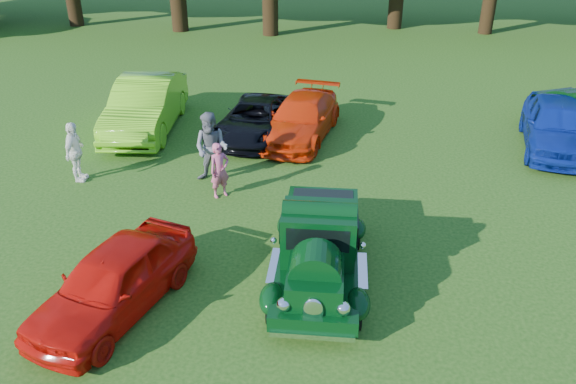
# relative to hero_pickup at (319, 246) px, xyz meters

# --- Properties ---
(ground) EXTENTS (120.00, 120.00, 0.00)m
(ground) POSITION_rel_hero_pickup_xyz_m (-0.55, -0.52, -0.73)
(ground) COLOR #1B4610
(ground) RESTS_ON ground
(hero_pickup) EXTENTS (2.01, 4.32, 1.69)m
(hero_pickup) POSITION_rel_hero_pickup_xyz_m (0.00, 0.00, 0.00)
(hero_pickup) COLOR black
(hero_pickup) RESTS_ON ground
(red_convertible) EXTENTS (2.63, 4.09, 1.29)m
(red_convertible) POSITION_rel_hero_pickup_xyz_m (-3.73, -1.40, -0.08)
(red_convertible) COLOR red
(red_convertible) RESTS_ON ground
(back_car_lime) EXTENTS (2.17, 5.29, 1.71)m
(back_car_lime) POSITION_rel_hero_pickup_xyz_m (-6.09, 7.62, 0.12)
(back_car_lime) COLOR #68C51A
(back_car_lime) RESTS_ON ground
(back_car_black) EXTENTS (2.48, 4.45, 1.18)m
(back_car_black) POSITION_rel_hero_pickup_xyz_m (-2.42, 7.44, -0.14)
(back_car_black) COLOR black
(back_car_black) RESTS_ON ground
(back_car_orange) EXTENTS (2.66, 4.76, 1.30)m
(back_car_orange) POSITION_rel_hero_pickup_xyz_m (-0.93, 7.48, -0.08)
(back_car_orange) COLOR red
(back_car_orange) RESTS_ON ground
(back_car_blue) EXTENTS (2.72, 4.87, 1.57)m
(back_car_blue) POSITION_rel_hero_pickup_xyz_m (6.88, 7.31, 0.05)
(back_car_blue) COLOR navy
(back_car_blue) RESTS_ON ground
(spectator_pink) EXTENTS (0.64, 0.61, 1.47)m
(spectator_pink) POSITION_rel_hero_pickup_xyz_m (-2.71, 3.26, 0.01)
(spectator_pink) COLOR #C75273
(spectator_pink) RESTS_ON ground
(spectator_grey) EXTENTS (1.09, 0.92, 1.97)m
(spectator_grey) POSITION_rel_hero_pickup_xyz_m (-3.08, 4.06, 0.26)
(spectator_grey) COLOR slate
(spectator_grey) RESTS_ON ground
(spectator_white) EXTENTS (0.45, 1.00, 1.68)m
(spectator_white) POSITION_rel_hero_pickup_xyz_m (-6.77, 3.77, 0.11)
(spectator_white) COLOR white
(spectator_white) RESTS_ON ground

